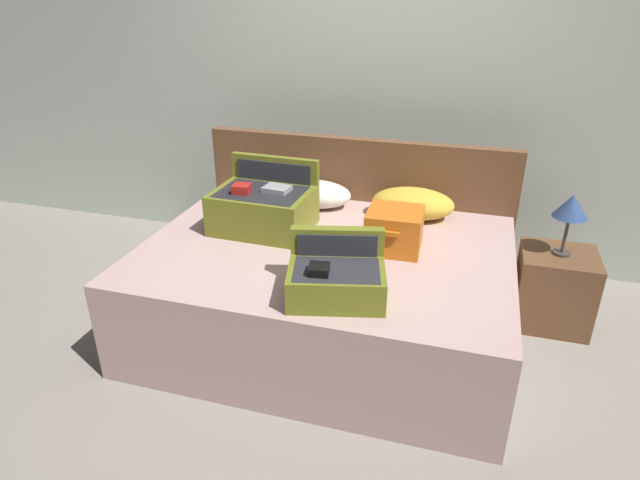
{
  "coord_description": "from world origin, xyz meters",
  "views": [
    {
      "loc": [
        0.75,
        -2.26,
        1.95
      ],
      "look_at": [
        0.0,
        0.29,
        0.68
      ],
      "focal_mm": 30.46,
      "sensor_mm": 36.0,
      "label": 1
    }
  ],
  "objects_px": {
    "bed": "(325,291)",
    "pillow_center_head": "(315,194)",
    "hard_case_small": "(394,230)",
    "hard_case_medium": "(336,277)",
    "table_lamp": "(571,208)",
    "nightstand": "(554,289)",
    "hard_case_large": "(263,206)",
    "pillow_near_headboard": "(413,203)"
  },
  "relations": [
    {
      "from": "hard_case_medium",
      "to": "pillow_center_head",
      "type": "distance_m",
      "value": 1.15
    },
    {
      "from": "nightstand",
      "to": "table_lamp",
      "type": "xyz_separation_m",
      "value": [
        0.0,
        0.0,
        0.53
      ]
    },
    {
      "from": "bed",
      "to": "hard_case_large",
      "type": "distance_m",
      "value": 0.63
    },
    {
      "from": "pillow_near_headboard",
      "to": "hard_case_large",
      "type": "bearing_deg",
      "value": -153.19
    },
    {
      "from": "bed",
      "to": "table_lamp",
      "type": "distance_m",
      "value": 1.49
    },
    {
      "from": "hard_case_small",
      "to": "bed",
      "type": "bearing_deg",
      "value": -166.91
    },
    {
      "from": "hard_case_small",
      "to": "nightstand",
      "type": "relative_size",
      "value": 0.67
    },
    {
      "from": "bed",
      "to": "pillow_center_head",
      "type": "relative_size",
      "value": 4.24
    },
    {
      "from": "bed",
      "to": "hard_case_large",
      "type": "bearing_deg",
      "value": 160.79
    },
    {
      "from": "bed",
      "to": "hard_case_medium",
      "type": "bearing_deg",
      "value": -68.62
    },
    {
      "from": "hard_case_large",
      "to": "hard_case_small",
      "type": "distance_m",
      "value": 0.8
    },
    {
      "from": "pillow_near_headboard",
      "to": "pillow_center_head",
      "type": "distance_m",
      "value": 0.65
    },
    {
      "from": "bed",
      "to": "pillow_near_headboard",
      "type": "height_order",
      "value": "pillow_near_headboard"
    },
    {
      "from": "hard_case_medium",
      "to": "nightstand",
      "type": "relative_size",
      "value": 1.1
    },
    {
      "from": "hard_case_medium",
      "to": "hard_case_small",
      "type": "height_order",
      "value": "hard_case_medium"
    },
    {
      "from": "pillow_near_headboard",
      "to": "table_lamp",
      "type": "relative_size",
      "value": 1.38
    },
    {
      "from": "bed",
      "to": "nightstand",
      "type": "bearing_deg",
      "value": 21.13
    },
    {
      "from": "hard_case_large",
      "to": "pillow_near_headboard",
      "type": "xyz_separation_m",
      "value": [
        0.84,
        0.43,
        -0.05
      ]
    },
    {
      "from": "bed",
      "to": "hard_case_large",
      "type": "xyz_separation_m",
      "value": [
        -0.43,
        0.15,
        0.43
      ]
    },
    {
      "from": "hard_case_small",
      "to": "table_lamp",
      "type": "xyz_separation_m",
      "value": [
        0.95,
        0.41,
        0.08
      ]
    },
    {
      "from": "bed",
      "to": "nightstand",
      "type": "distance_m",
      "value": 1.41
    },
    {
      "from": "hard_case_large",
      "to": "pillow_center_head",
      "type": "bearing_deg",
      "value": 67.89
    },
    {
      "from": "hard_case_large",
      "to": "table_lamp",
      "type": "bearing_deg",
      "value": 13.56
    },
    {
      "from": "pillow_near_headboard",
      "to": "table_lamp",
      "type": "distance_m",
      "value": 0.91
    },
    {
      "from": "hard_case_large",
      "to": "nightstand",
      "type": "distance_m",
      "value": 1.85
    },
    {
      "from": "pillow_center_head",
      "to": "hard_case_small",
      "type": "bearing_deg",
      "value": -38.23
    },
    {
      "from": "bed",
      "to": "table_lamp",
      "type": "xyz_separation_m",
      "value": [
        1.32,
        0.51,
        0.49
      ]
    },
    {
      "from": "bed",
      "to": "pillow_near_headboard",
      "type": "relative_size",
      "value": 3.99
    },
    {
      "from": "pillow_near_headboard",
      "to": "nightstand",
      "type": "bearing_deg",
      "value": -4.27
    },
    {
      "from": "hard_case_medium",
      "to": "table_lamp",
      "type": "bearing_deg",
      "value": 27.93
    },
    {
      "from": "pillow_center_head",
      "to": "nightstand",
      "type": "relative_size",
      "value": 1.02
    },
    {
      "from": "hard_case_small",
      "to": "pillow_near_headboard",
      "type": "bearing_deg",
      "value": 83.47
    },
    {
      "from": "hard_case_small",
      "to": "pillow_near_headboard",
      "type": "height_order",
      "value": "hard_case_small"
    },
    {
      "from": "hard_case_medium",
      "to": "hard_case_small",
      "type": "relative_size",
      "value": 1.63
    },
    {
      "from": "hard_case_medium",
      "to": "pillow_near_headboard",
      "type": "bearing_deg",
      "value": 64.81
    },
    {
      "from": "bed",
      "to": "hard_case_small",
      "type": "bearing_deg",
      "value": 14.8
    },
    {
      "from": "hard_case_small",
      "to": "pillow_center_head",
      "type": "xyz_separation_m",
      "value": [
        -0.61,
        0.48,
        -0.03
      ]
    },
    {
      "from": "hard_case_large",
      "to": "hard_case_medium",
      "type": "bearing_deg",
      "value": -43.69
    },
    {
      "from": "pillow_center_head",
      "to": "table_lamp",
      "type": "height_order",
      "value": "table_lamp"
    },
    {
      "from": "nightstand",
      "to": "table_lamp",
      "type": "distance_m",
      "value": 0.53
    },
    {
      "from": "hard_case_small",
      "to": "hard_case_medium",
      "type": "bearing_deg",
      "value": -108.56
    },
    {
      "from": "hard_case_large",
      "to": "nightstand",
      "type": "relative_size",
      "value": 1.22
    }
  ]
}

